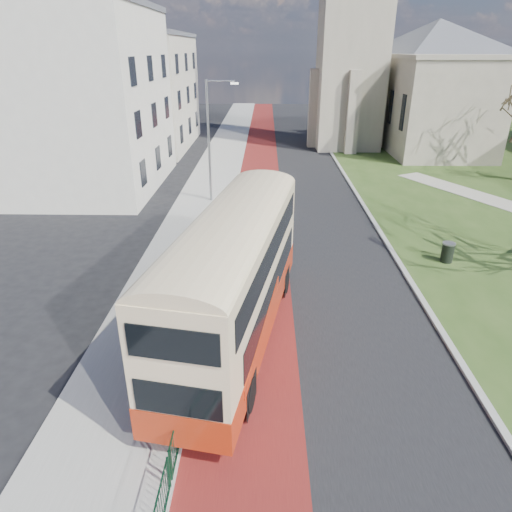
{
  "coord_description": "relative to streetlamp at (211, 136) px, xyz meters",
  "views": [
    {
      "loc": [
        -0.68,
        -12.97,
        9.92
      ],
      "look_at": [
        -1.04,
        4.36,
        2.0
      ],
      "focal_mm": 32.0,
      "sensor_mm": 36.0,
      "label": 1
    }
  ],
  "objects": [
    {
      "name": "bus_lane",
      "position": [
        3.15,
        2.0,
        -4.59
      ],
      "size": [
        3.4,
        120.0,
        0.01
      ],
      "primitive_type": "cube",
      "color": "#591414",
      "rests_on": "ground"
    },
    {
      "name": "streetlamp",
      "position": [
        0.0,
        0.0,
        0.0
      ],
      "size": [
        2.13,
        0.18,
        8.0
      ],
      "color": "gray",
      "rests_on": "pavement_west"
    },
    {
      "name": "street_block_far",
      "position": [
        -9.65,
        20.0,
        1.17
      ],
      "size": [
        10.3,
        16.3,
        11.5
      ],
      "color": "beige",
      "rests_on": "ground"
    },
    {
      "name": "road_carriageway",
      "position": [
        5.85,
        2.0,
        -4.59
      ],
      "size": [
        9.0,
        120.0,
        0.01
      ],
      "primitive_type": "cube",
      "color": "black",
      "rests_on": "ground"
    },
    {
      "name": "kerb_west",
      "position": [
        1.35,
        2.0,
        -4.53
      ],
      "size": [
        0.25,
        120.0,
        0.13
      ],
      "primitive_type": "cube",
      "color": "#999993",
      "rests_on": "ground"
    },
    {
      "name": "litter_bin",
      "position": [
        12.88,
        -9.83,
        -4.03
      ],
      "size": [
        0.74,
        0.74,
        1.03
      ],
      "rotation": [
        0.0,
        0.0,
        0.16
      ],
      "color": "black",
      "rests_on": "grass_green"
    },
    {
      "name": "kerb_east",
      "position": [
        10.45,
        4.0,
        -4.53
      ],
      "size": [
        0.25,
        80.0,
        0.13
      ],
      "primitive_type": "cube",
      "color": "#999993",
      "rests_on": "ground"
    },
    {
      "name": "gothic_church",
      "position": [
        16.91,
        20.0,
        8.54
      ],
      "size": [
        16.38,
        18.0,
        40.0
      ],
      "color": "gray",
      "rests_on": "ground"
    },
    {
      "name": "ground",
      "position": [
        4.35,
        -18.0,
        -4.59
      ],
      "size": [
        160.0,
        160.0,
        0.0
      ],
      "primitive_type": "plane",
      "color": "black",
      "rests_on": "ground"
    },
    {
      "name": "street_block_near",
      "position": [
        -9.65,
        4.0,
        1.92
      ],
      "size": [
        10.3,
        14.3,
        13.0
      ],
      "color": "silver",
      "rests_on": "ground"
    },
    {
      "name": "pedestrian_railing",
      "position": [
        1.4,
        -14.0,
        -4.04
      ],
      "size": [
        0.07,
        24.0,
        1.12
      ],
      "color": "#0B341F",
      "rests_on": "ground"
    },
    {
      "name": "bus",
      "position": [
        2.63,
        -16.71,
        -1.84
      ],
      "size": [
        4.73,
        11.84,
        4.83
      ],
      "rotation": [
        0.0,
        0.0,
        -0.18
      ],
      "color": "#A7290F",
      "rests_on": "ground"
    },
    {
      "name": "pavement_west",
      "position": [
        -0.65,
        2.0,
        -4.53
      ],
      "size": [
        4.0,
        120.0,
        0.12
      ],
      "primitive_type": "cube",
      "color": "gray",
      "rests_on": "ground"
    }
  ]
}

